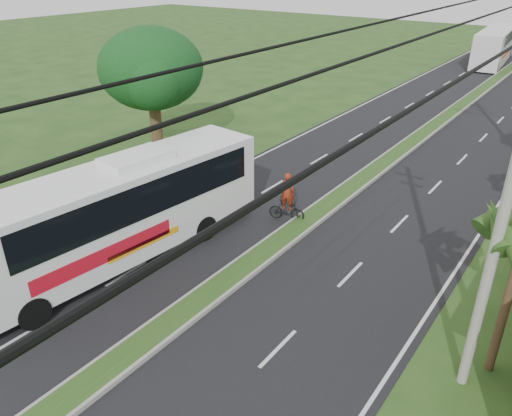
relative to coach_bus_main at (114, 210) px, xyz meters
The scene contains 9 objects.
ground 4.95m from the coach_bus_main, ahead, with size 180.00×180.00×0.00m, color #244418.
road_asphalt 20.11m from the coach_bus_main, 77.44° to the left, with size 14.00×160.00×0.02m, color black.
median_strip 20.10m from the coach_bus_main, 77.44° to the left, with size 1.20×160.00×0.18m.
lane_edge_left 19.78m from the coach_bus_main, 96.88° to the left, with size 0.12×160.00×0.01m, color silver.
shade_tree 12.58m from the coach_bus_main, 129.21° to the left, with size 6.30×6.00×7.54m.
utility_pole_a 13.36m from the coach_bus_main, ahead, with size 1.60×0.28×11.00m.
coach_bus_main is the anchor object (origin of this frame).
coach_bus_far 52.47m from the coach_bus_main, 87.99° to the left, with size 3.89×13.12×3.76m.
motorcyclist 7.76m from the coach_bus_main, 63.08° to the left, with size 1.75×0.94×2.36m.
Camera 1 is at (9.89, -10.01, 10.88)m, focal length 35.00 mm.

